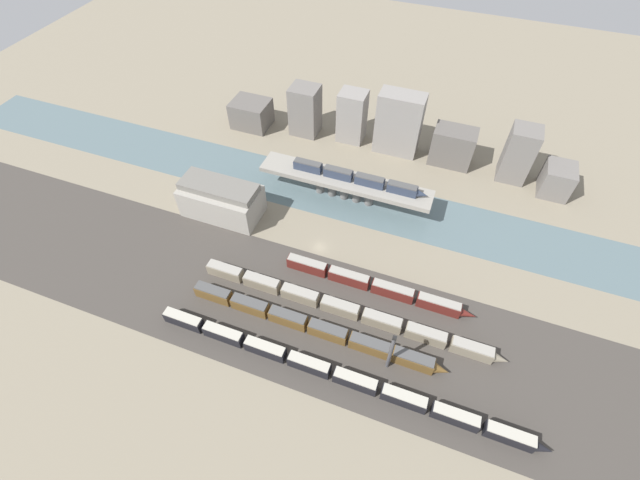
% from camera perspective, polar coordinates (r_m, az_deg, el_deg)
% --- Properties ---
extents(ground_plane, '(400.00, 400.00, 0.00)m').
position_cam_1_polar(ground_plane, '(135.43, -0.04, -1.01)').
color(ground_plane, gray).
extents(railbed_yard, '(280.00, 42.00, 0.01)m').
position_cam_1_polar(railbed_yard, '(122.70, -4.01, -9.16)').
color(railbed_yard, '#423D38').
rests_on(railbed_yard, ground).
extents(river_water, '(320.00, 22.41, 0.01)m').
position_cam_1_polar(river_water, '(151.29, 3.23, 5.73)').
color(river_water, slate).
rests_on(river_water, ground).
extents(bridge, '(59.44, 9.61, 8.52)m').
position_cam_1_polar(bridge, '(146.74, 3.34, 7.62)').
color(bridge, gray).
rests_on(bridge, ground).
extents(train_on_bridge, '(46.00, 2.80, 3.44)m').
position_cam_1_polar(train_on_bridge, '(143.60, 5.02, 8.24)').
color(train_on_bridge, '#2D384C').
rests_on(train_on_bridge, bridge).
extents(train_yard_near, '(100.68, 2.85, 3.98)m').
position_cam_1_polar(train_yard_near, '(111.62, 2.24, -17.46)').
color(train_yard_near, black).
rests_on(train_yard_near, ground).
extents(train_yard_mid, '(72.24, 3.15, 4.17)m').
position_cam_1_polar(train_yard_mid, '(117.35, -1.06, -11.42)').
color(train_yard_mid, brown).
rests_on(train_yard_mid, ground).
extents(train_yard_far, '(86.88, 3.12, 3.95)m').
position_cam_1_polar(train_yard_far, '(120.32, 3.33, -9.18)').
color(train_yard_far, gray).
rests_on(train_yard_far, ground).
extents(train_yard_outer, '(56.01, 2.77, 4.18)m').
position_cam_1_polar(train_yard_outer, '(125.23, 7.31, -6.06)').
color(train_yard_outer, '#5B1E19').
rests_on(train_yard_outer, ground).
extents(warehouse_building, '(25.86, 13.59, 12.67)m').
position_cam_1_polar(warehouse_building, '(145.36, -13.00, 5.33)').
color(warehouse_building, '#9E998E').
rests_on(warehouse_building, ground).
extents(signal_tower, '(1.00, 0.88, 15.68)m').
position_cam_1_polar(signal_tower, '(108.88, 9.40, -14.55)').
color(signal_tower, '#4C4C51').
rests_on(signal_tower, ground).
extents(city_block_far_left, '(14.80, 12.16, 10.68)m').
position_cam_1_polar(city_block_far_left, '(183.99, -9.15, 16.30)').
color(city_block_far_left, '#605B56').
rests_on(city_block_far_left, ground).
extents(city_block_left, '(10.87, 9.69, 19.57)m').
position_cam_1_polar(city_block_left, '(175.76, -2.00, 16.91)').
color(city_block_left, slate).
rests_on(city_block_left, ground).
extents(city_block_center, '(10.20, 8.84, 20.10)m').
position_cam_1_polar(city_block_center, '(172.10, 4.29, 16.12)').
color(city_block_center, gray).
rests_on(city_block_center, ground).
extents(city_block_right, '(16.53, 8.53, 23.89)m').
position_cam_1_polar(city_block_right, '(166.96, 10.46, 15.03)').
color(city_block_right, gray).
rests_on(city_block_right, ground).
extents(city_block_far_right, '(15.17, 9.60, 13.99)m').
position_cam_1_polar(city_block_far_right, '(168.66, 17.25, 11.83)').
color(city_block_far_right, '#605B56').
rests_on(city_block_far_right, ground).
extents(city_block_tall, '(9.70, 9.51, 20.43)m').
position_cam_1_polar(city_block_tall, '(167.86, 24.95, 10.36)').
color(city_block_tall, slate).
rests_on(city_block_tall, ground).
extents(city_block_low, '(9.83, 10.99, 10.91)m').
position_cam_1_polar(city_block_low, '(170.62, 29.02, 7.04)').
color(city_block_low, slate).
rests_on(city_block_low, ground).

